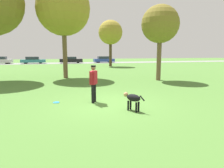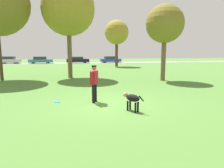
{
  "view_description": "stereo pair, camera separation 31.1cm",
  "coord_description": "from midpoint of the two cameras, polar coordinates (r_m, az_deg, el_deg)",
  "views": [
    {
      "loc": [
        -1.92,
        -7.87,
        2.12
      ],
      "look_at": [
        0.05,
        -0.41,
        0.9
      ],
      "focal_mm": 32.0,
      "sensor_mm": 36.0,
      "label": 1
    },
    {
      "loc": [
        -1.61,
        -7.95,
        2.12
      ],
      "look_at": [
        0.05,
        -0.41,
        0.9
      ],
      "focal_mm": 32.0,
      "sensor_mm": 36.0,
      "label": 2
    }
  ],
  "objects": [
    {
      "name": "tree_far_right",
      "position": [
        30.89,
        -0.75,
        14.47
      ],
      "size": [
        3.61,
        3.61,
        6.92
      ],
      "color": "#4C3826",
      "rests_on": "ground_plane"
    },
    {
      "name": "parked_car_teal",
      "position": [
        41.61,
        -21.84,
        6.34
      ],
      "size": [
        4.58,
        1.84,
        1.33
      ],
      "rotation": [
        0.0,
        0.0,
        0.04
      ],
      "color": "teal",
      "rests_on": "ground_plane"
    },
    {
      "name": "tree_near_right",
      "position": [
        15.81,
        13.03,
        16.21
      ],
      "size": [
        2.8,
        2.8,
        5.61
      ],
      "color": "brown",
      "rests_on": "ground_plane"
    },
    {
      "name": "parked_car_silver",
      "position": [
        43.27,
        -29.34,
        5.94
      ],
      "size": [
        3.86,
        1.89,
        1.37
      ],
      "rotation": [
        0.0,
        0.0,
        -0.03
      ],
      "color": "#B7B7BC",
      "rests_on": "ground_plane"
    },
    {
      "name": "person",
      "position": [
        8.49,
        -6.35,
        0.91
      ],
      "size": [
        0.4,
        0.64,
        1.59
      ],
      "rotation": [
        0.0,
        0.0,
        1.08
      ],
      "color": "black",
      "rests_on": "ground_plane"
    },
    {
      "name": "dog",
      "position": [
        7.32,
        4.68,
        -4.16
      ],
      "size": [
        0.6,
        0.84,
        0.65
      ],
      "rotation": [
        0.0,
        0.0,
        2.15
      ],
      "color": "black",
      "rests_on": "ground_plane"
    },
    {
      "name": "parked_car_black",
      "position": [
        41.25,
        -11.85,
        6.74
      ],
      "size": [
        4.56,
        1.91,
        1.28
      ],
      "rotation": [
        0.0,
        0.0,
        -0.04
      ],
      "color": "black",
      "rests_on": "ground_plane"
    },
    {
      "name": "far_road_strip",
      "position": [
        41.61,
        -12.4,
        5.87
      ],
      "size": [
        120.0,
        6.0,
        0.01
      ],
      "color": "gray",
      "rests_on": "ground_plane"
    },
    {
      "name": "ground_plane",
      "position": [
        8.38,
        -2.14,
        -5.68
      ],
      "size": [
        120.0,
        120.0,
        0.0
      ],
      "primitive_type": "plane",
      "color": "#4C7A33"
    },
    {
      "name": "parked_car_blue",
      "position": [
        42.46,
        -2.58,
        6.99
      ],
      "size": [
        4.36,
        1.86,
        1.32
      ],
      "rotation": [
        0.0,
        0.0,
        0.03
      ],
      "color": "#284293",
      "rests_on": "ground_plane"
    },
    {
      "name": "frisbee",
      "position": [
        8.93,
        -16.64,
        -5.07
      ],
      "size": [
        0.27,
        0.27,
        0.02
      ],
      "color": "#268CE5",
      "rests_on": "ground_plane"
    },
    {
      "name": "tree_mid_center",
      "position": [
        17.51,
        -14.27,
        20.1
      ],
      "size": [
        4.3,
        4.3,
        7.75
      ],
      "color": "brown",
      "rests_on": "ground_plane"
    }
  ]
}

